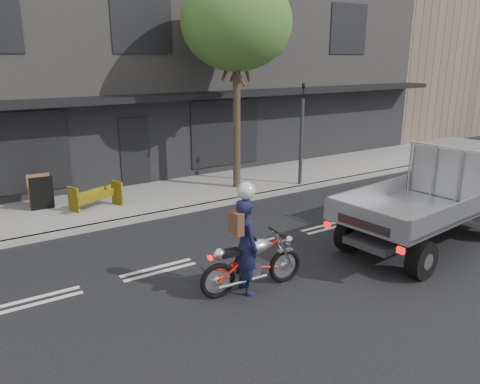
% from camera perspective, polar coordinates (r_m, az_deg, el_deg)
% --- Properties ---
extents(ground, '(80.00, 80.00, 0.00)m').
position_cam_1_polar(ground, '(11.16, 1.57, -6.60)').
color(ground, black).
rests_on(ground, ground).
extents(sidewalk, '(32.00, 3.20, 0.15)m').
position_cam_1_polar(sidewalk, '(15.03, -8.53, -0.39)').
color(sidewalk, gray).
rests_on(sidewalk, ground).
extents(kerb, '(32.00, 0.20, 0.15)m').
position_cam_1_polar(kerb, '(13.64, -5.76, -2.01)').
color(kerb, gray).
rests_on(kerb, ground).
extents(building_main, '(26.00, 10.00, 8.00)m').
position_cam_1_polar(building_main, '(20.63, -16.86, 14.66)').
color(building_main, slate).
rests_on(building_main, ground).
extents(building_neighbour, '(14.00, 10.00, 10.00)m').
position_cam_1_polar(building_neighbour, '(32.52, 20.76, 16.42)').
color(building_neighbour, brown).
rests_on(building_neighbour, ground).
extents(street_tree, '(3.40, 3.40, 6.74)m').
position_cam_1_polar(street_tree, '(15.03, -0.43, 19.86)').
color(street_tree, '#382B21').
rests_on(street_tree, ground).
extents(traffic_light_pole, '(0.12, 0.12, 3.50)m').
position_cam_1_polar(traffic_light_pole, '(15.73, 7.48, 6.30)').
color(traffic_light_pole, '#2D2D30').
rests_on(traffic_light_pole, ground).
extents(motorcycle, '(2.15, 0.62, 1.11)m').
position_cam_1_polar(motorcycle, '(8.98, 1.53, -8.50)').
color(motorcycle, black).
rests_on(motorcycle, ground).
extents(rider, '(0.51, 0.72, 1.85)m').
position_cam_1_polar(rider, '(8.76, 0.73, -6.61)').
color(rider, '#131536').
rests_on(rider, ground).
extents(flatbed_ute, '(5.19, 2.57, 2.32)m').
position_cam_1_polar(flatbed_ute, '(12.68, 24.69, 1.00)').
color(flatbed_ute, black).
rests_on(flatbed_ute, ground).
extents(construction_barrier, '(1.43, 1.01, 0.74)m').
position_cam_1_polar(construction_barrier, '(13.71, -16.94, -0.60)').
color(construction_barrier, yellow).
rests_on(construction_barrier, sidewalk).
extents(sandwich_board, '(0.64, 0.44, 0.98)m').
position_cam_1_polar(sandwich_board, '(14.18, -23.01, -0.15)').
color(sandwich_board, black).
rests_on(sandwich_board, sidewalk).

